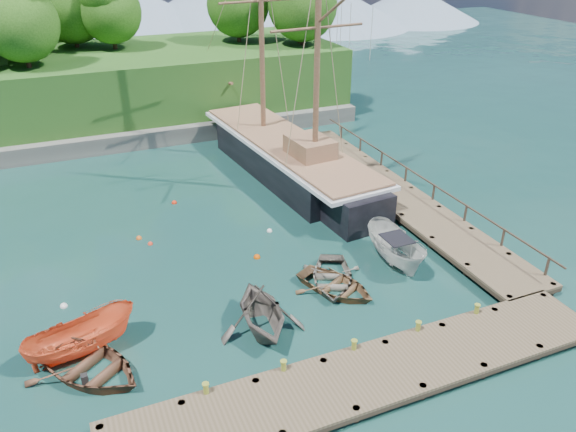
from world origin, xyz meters
The scene contains 22 objects.
ground centered at (0.00, 0.00, 0.00)m, with size 160.00×160.00×0.00m, color #133632.
dock_near centered at (2.00, -6.50, 0.43)m, with size 20.00×3.20×1.10m.
dock_east centered at (11.50, 7.00, 0.43)m, with size 3.20×24.00×1.10m.
bollard_0 centered at (-4.00, -5.10, 0.00)m, with size 0.26×0.26×0.45m, color olive.
bollard_1 centered at (-1.00, -5.10, 0.00)m, with size 0.26×0.26×0.45m, color olive.
bollard_2 centered at (2.00, -5.10, 0.00)m, with size 0.26×0.26×0.45m, color olive.
bollard_3 centered at (5.00, -5.10, 0.00)m, with size 0.26×0.26×0.45m, color olive.
bollard_4 centered at (8.00, -5.10, 0.00)m, with size 0.26×0.26×0.45m, color olive.
rowboat_0 centered at (-7.78, -1.79, 0.00)m, with size 3.47×4.86×1.01m, color brown.
rowboat_1 centered at (-0.68, -1.86, 0.00)m, with size 3.68×4.27×2.25m, color #5E564E.
rowboat_2 centered at (3.56, -0.54, 0.00)m, with size 2.87×4.01×0.83m, color brown.
rowboat_3 centered at (3.69, 0.14, 0.00)m, with size 2.90×4.06×0.84m, color #676256.
motorboat_orange centered at (-7.87, -0.46, 0.00)m, with size 1.72×4.56×1.76m, color #F25E2F.
cabin_boat_white centered at (7.55, 0.57, 0.00)m, with size 1.82×4.85×1.87m, color silver.
schooner centered at (6.88, 13.31, 1.05)m, with size 6.45×26.08×18.85m.
mooring_buoy_0 centered at (-8.45, 3.18, 0.00)m, with size 0.34×0.34×0.34m, color white.
mooring_buoy_1 centered at (-3.76, 7.30, 0.00)m, with size 0.28×0.28×0.28m, color red.
mooring_buoy_2 centered at (1.13, 3.74, 0.00)m, with size 0.36×0.36×0.36m, color #DA4B02.
mooring_buoy_3 centered at (2.76, 6.13, 0.00)m, with size 0.31×0.31×0.31m, color white.
mooring_buoy_4 centered at (-4.22, 8.16, 0.00)m, with size 0.33×0.33×0.33m, color #D95D19.
mooring_buoy_5 centered at (-1.43, 11.84, 0.00)m, with size 0.33×0.33×0.33m, color red.
distant_ridge centered at (4.30, 70.00, 4.35)m, with size 117.00×40.00×10.00m.
Camera 1 is at (-7.07, -19.96, 15.50)m, focal length 35.00 mm.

